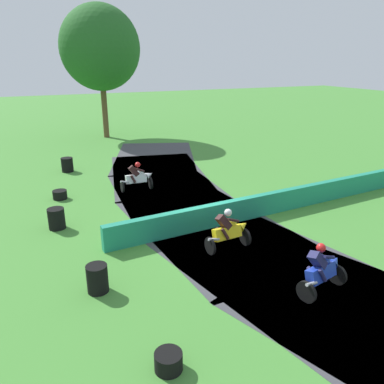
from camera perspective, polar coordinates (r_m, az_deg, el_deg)
ground_plane at (r=14.61m, az=2.60°, el=-5.28°), size 120.00×120.00×0.00m
track_asphalt at (r=15.17m, az=6.28°, el=-4.39°), size 10.20×31.92×0.01m
safety_barrier at (r=17.75m, az=18.20°, el=-0.14°), size 19.31×1.72×0.90m
motorcycle_lead_white at (r=18.61m, az=-8.19°, el=2.23°), size 1.69×0.75×1.43m
motorcycle_chase_yellow at (r=12.88m, az=5.52°, el=-5.76°), size 1.68×0.87×1.43m
motorcycle_trailing_blue at (r=11.20m, az=18.98°, el=-10.94°), size 1.68×1.06×1.43m
tire_stack_near at (r=22.69m, az=-18.23°, el=3.91°), size 0.65×0.65×0.80m
tire_stack_mid_a at (r=18.41m, az=-19.23°, el=-0.38°), size 0.64×0.64×0.40m
tire_stack_mid_b at (r=15.22m, az=-19.69°, el=-3.78°), size 0.62×0.62×0.80m
tire_stack_far at (r=11.00m, az=-14.03°, el=-12.49°), size 0.59×0.59×0.80m
tire_stack_extra_a at (r=8.60m, az=-3.56°, el=-24.05°), size 0.59×0.59×0.40m
tree_far_right at (r=31.57m, az=-13.64°, el=20.27°), size 6.04×6.04×10.01m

